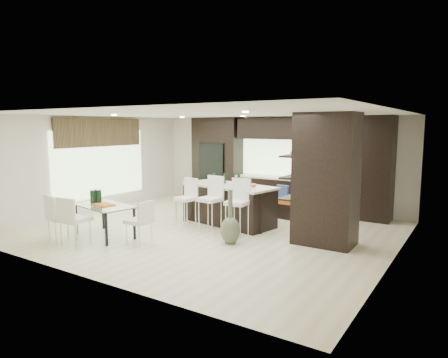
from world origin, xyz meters
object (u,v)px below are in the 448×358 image
Objects in this scene: stool_right at (237,213)px; dining_table at (105,221)px; chair_near at (75,223)px; chair_far at (61,220)px; bench at (290,209)px; kitchen_island at (229,204)px; chair_end at (139,224)px; floor_vase at (230,217)px; stool_mid at (210,209)px; stool_left at (186,207)px.

stool_right reaches higher than dining_table.
chair_near reaches higher than chair_far.
bench is at bearing 54.35° from chair_near.
chair_far reaches higher than bench.
kitchen_island reaches higher than chair_end.
stool_right is at bearing 54.22° from chair_far.
kitchen_island is 2.31× the size of stool_right.
chair_end is at bearing 30.37° from chair_near.
floor_vase is at bearing 29.26° from chair_near.
chair_far is at bearing -113.24° from kitchen_island.
stool_mid is 1.10m from floor_vase.
chair_end is at bearing 11.09° from dining_table.
floor_vase reaches higher than stool_left.
stool_left is 0.92× the size of stool_mid.
bench is 1.39× the size of chair_far.
bench is at bearing -24.42° from chair_end.
chair_far is at bearing -149.77° from floor_vase.
chair_end is (-0.64, -2.48, -0.07)m from kitchen_island.
stool_mid reaches higher than stool_right.
chair_far is at bearing -114.94° from stool_left.
floor_vase is 1.22× the size of chair_far.
stool_mid is at bearing -79.61° from kitchen_island.
floor_vase is 1.89m from chair_end.
stool_left reaches higher than chair_near.
chair_far is (-2.15, -3.23, -0.03)m from kitchen_island.
stool_left reaches higher than chair_end.
floor_vase is 1.34× the size of chair_end.
stool_mid is 0.73m from stool_right.
stool_left reaches higher than bench.
stool_mid is (0.73, -0.02, 0.04)m from stool_left.
chair_end is (1.05, 0.00, 0.07)m from dining_table.
kitchen_island is at bearing 70.83° from chair_far.
stool_left reaches higher than dining_table.
floor_vase reaches higher than chair_end.
kitchen_island is 1.71m from floor_vase.
stool_right reaches higher than bench.
stool_left is at bearing 73.95° from chair_far.
stool_right is 1.10× the size of chair_far.
bench is 0.88× the size of dining_table.
kitchen_island is 3.01m from dining_table.
stool_left is 1.67m from chair_end.
kitchen_island reaches higher than bench.
kitchen_island reaches higher than chair_near.
chair_end is at bearing -107.88° from bench.
stool_right reaches higher than stool_left.
stool_left is 1.77m from floor_vase.
chair_near is (-2.61, -1.79, -0.10)m from floor_vase.
chair_near is (-0.96, -2.41, -0.01)m from stool_left.
stool_right is at bearing 107.87° from floor_vase.
bench is 5.61m from chair_far.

